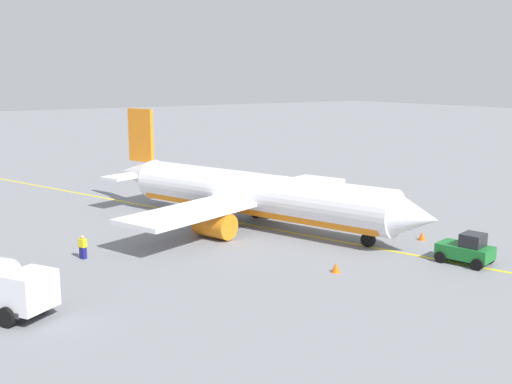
# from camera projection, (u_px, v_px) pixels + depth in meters

# --- Properties ---
(ground_plane) EXTENTS (400.00, 400.00, 0.00)m
(ground_plane) POSITION_uv_depth(u_px,v_px,m) (256.00, 226.00, 52.82)
(ground_plane) COLOR slate
(airplane) EXTENTS (32.91, 26.24, 9.64)m
(airplane) POSITION_uv_depth(u_px,v_px,m) (251.00, 195.00, 52.63)
(airplane) COLOR white
(airplane) RESTS_ON ground
(pushback_tug) EXTENTS (3.97, 3.05, 2.20)m
(pushback_tug) POSITION_uv_depth(u_px,v_px,m) (467.00, 249.00, 42.06)
(pushback_tug) COLOR #196B28
(pushback_tug) RESTS_ON ground
(refueling_worker) EXTENTS (0.61, 0.52, 1.71)m
(refueling_worker) POSITION_uv_depth(u_px,v_px,m) (83.00, 247.00, 43.23)
(refueling_worker) COLOR navy
(refueling_worker) RESTS_ON ground
(safety_cone_nose) EXTENTS (0.60, 0.60, 0.67)m
(safety_cone_nose) POSITION_uv_depth(u_px,v_px,m) (422.00, 236.00, 48.26)
(safety_cone_nose) COLOR #F2590F
(safety_cone_nose) RESTS_ON ground
(safety_cone_wingtip) EXTENTS (0.60, 0.60, 0.67)m
(safety_cone_wingtip) POSITION_uv_depth(u_px,v_px,m) (336.00, 267.00, 40.27)
(safety_cone_wingtip) COLOR #F2590F
(safety_cone_wingtip) RESTS_ON ground
(taxi_line_marking) EXTENTS (85.10, 28.58, 0.01)m
(taxi_line_marking) POSITION_uv_depth(u_px,v_px,m) (256.00, 226.00, 52.82)
(taxi_line_marking) COLOR yellow
(taxi_line_marking) RESTS_ON ground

